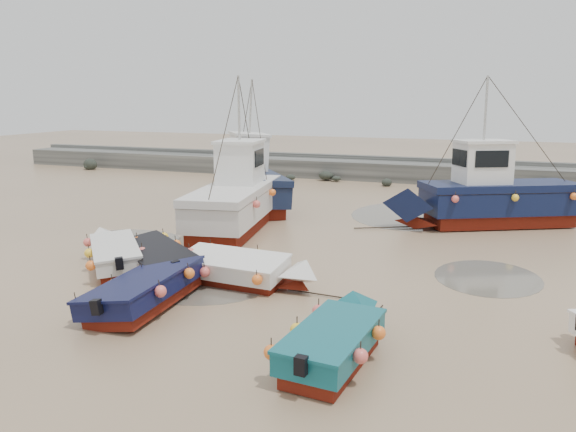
% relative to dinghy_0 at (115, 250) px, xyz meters
% --- Properties ---
extents(ground, '(120.00, 120.00, 0.00)m').
position_rel_dinghy_0_xyz_m(ground, '(6.12, 0.05, -0.55)').
color(ground, tan).
rests_on(ground, ground).
extents(seawall, '(60.00, 4.92, 1.50)m').
position_rel_dinghy_0_xyz_m(seawall, '(6.17, 22.04, 0.08)').
color(seawall, slate).
rests_on(seawall, ground).
extents(puddle_a, '(4.49, 4.49, 0.01)m').
position_rel_dinghy_0_xyz_m(puddle_a, '(3.29, -0.62, -0.55)').
color(puddle_a, '#625C50').
rests_on(puddle_a, ground).
extents(puddle_b, '(3.17, 3.17, 0.01)m').
position_rel_dinghy_0_xyz_m(puddle_b, '(11.43, 2.96, -0.55)').
color(puddle_b, '#625C50').
rests_on(puddle_b, ground).
extents(puddle_c, '(3.65, 3.65, 0.01)m').
position_rel_dinghy_0_xyz_m(puddle_c, '(-1.66, 3.57, -0.55)').
color(puddle_c, '#625C50').
rests_on(puddle_c, ground).
extents(puddle_d, '(5.52, 5.52, 0.01)m').
position_rel_dinghy_0_xyz_m(puddle_d, '(7.91, 11.41, -0.55)').
color(puddle_d, '#625C50').
rests_on(puddle_d, ground).
extents(dinghy_0, '(4.38, 4.85, 1.43)m').
position_rel_dinghy_0_xyz_m(dinghy_0, '(0.00, 0.00, 0.00)').
color(dinghy_0, maroon).
rests_on(dinghy_0, ground).
extents(dinghy_1, '(2.30, 6.19, 1.43)m').
position_rel_dinghy_0_xyz_m(dinghy_1, '(3.07, -2.38, -0.00)').
color(dinghy_1, maroon).
rests_on(dinghy_1, ground).
extents(dinghy_2, '(2.05, 5.26, 1.43)m').
position_rel_dinghy_0_xyz_m(dinghy_2, '(8.57, -3.88, 0.02)').
color(dinghy_2, maroon).
rests_on(dinghy_2, ground).
extents(dinghy_4, '(5.17, 4.25, 1.43)m').
position_rel_dinghy_0_xyz_m(dinghy_4, '(1.40, 0.08, -0.00)').
color(dinghy_4, maroon).
rests_on(dinghy_4, ground).
extents(dinghy_5, '(5.50, 2.16, 1.43)m').
position_rel_dinghy_0_xyz_m(dinghy_5, '(4.72, -0.21, 0.01)').
color(dinghy_5, maroon).
rests_on(dinghy_5, ground).
extents(cabin_boat_0, '(6.78, 8.52, 6.22)m').
position_rel_dinghy_0_xyz_m(cabin_boat_0, '(-0.18, 10.74, 0.80)').
color(cabin_boat_0, maroon).
rests_on(cabin_boat_0, ground).
extents(cabin_boat_1, '(3.60, 10.09, 6.22)m').
position_rel_dinghy_0_xyz_m(cabin_boat_1, '(1.42, 6.42, 0.79)').
color(cabin_boat_1, maroon).
rests_on(cabin_boat_1, ground).
extents(cabin_boat_2, '(9.04, 5.57, 6.22)m').
position_rel_dinghy_0_xyz_m(cabin_boat_2, '(11.14, 10.28, 0.81)').
color(cabin_boat_2, maroon).
rests_on(cabin_boat_2, ground).
extents(person, '(0.75, 0.59, 1.82)m').
position_rel_dinghy_0_xyz_m(person, '(-0.30, 8.14, -0.55)').
color(person, '#1B213C').
rests_on(person, ground).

